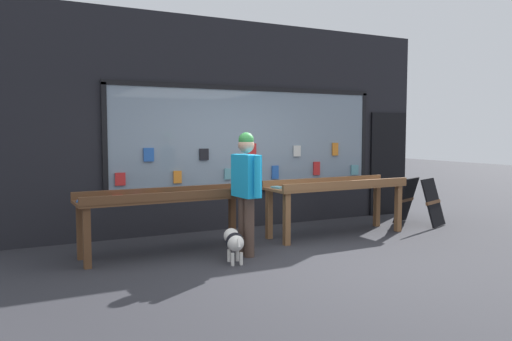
# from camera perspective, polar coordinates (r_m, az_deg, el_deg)

# --- Properties ---
(ground_plane) EXTENTS (40.00, 40.00, 0.00)m
(ground_plane) POSITION_cam_1_polar(r_m,az_deg,el_deg) (6.85, 4.31, -10.00)
(ground_plane) COLOR #2D2D33
(shopfront_facade) EXTENTS (8.29, 0.29, 3.64)m
(shopfront_facade) POSITION_cam_1_polar(r_m,az_deg,el_deg) (8.80, -3.36, 5.02)
(shopfront_facade) COLOR black
(shopfront_facade) RESTS_ON ground_plane
(display_table_left) EXTENTS (2.47, 0.73, 0.90)m
(display_table_left) POSITION_cam_1_polar(r_m,az_deg,el_deg) (7.06, -10.12, -3.60)
(display_table_left) COLOR brown
(display_table_left) RESTS_ON ground_plane
(display_table_right) EXTENTS (2.47, 0.76, 0.93)m
(display_table_right) POSITION_cam_1_polar(r_m,az_deg,el_deg) (8.34, 9.17, -2.23)
(display_table_right) COLOR brown
(display_table_right) RESTS_ON ground_plane
(person_browsing) EXTENTS (0.26, 0.67, 1.70)m
(person_browsing) POSITION_cam_1_polar(r_m,az_deg,el_deg) (6.82, -1.13, -1.53)
(person_browsing) COLOR #4C382D
(person_browsing) RESTS_ON ground_plane
(small_dog) EXTENTS (0.29, 0.56, 0.42)m
(small_dog) POSITION_cam_1_polar(r_m,az_deg,el_deg) (6.57, -2.51, -8.07)
(small_dog) COLOR white
(small_dog) RESTS_ON ground_plane
(sandwich_board_sign) EXTENTS (0.78, 0.93, 0.85)m
(sandwich_board_sign) POSITION_cam_1_polar(r_m,az_deg,el_deg) (9.67, 18.17, -3.34)
(sandwich_board_sign) COLOR black
(sandwich_board_sign) RESTS_ON ground_plane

